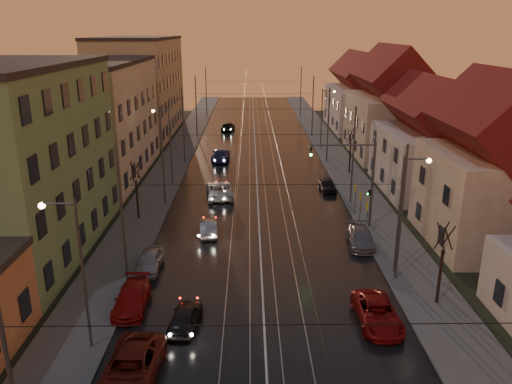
{
  "coord_description": "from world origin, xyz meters",
  "views": [
    {
      "loc": [
        -0.75,
        -19.68,
        15.4
      ],
      "look_at": [
        -0.23,
        20.4,
        2.31
      ],
      "focal_mm": 35.0,
      "sensor_mm": 36.0,
      "label": 1
    }
  ],
  "objects_px": {
    "driving_car_4": "(228,127)",
    "parked_left_2": "(132,298)",
    "street_lamp_2": "(167,139)",
    "parked_left_3": "(149,261)",
    "parked_right_2": "(327,185)",
    "traffic_light_mast": "(361,173)",
    "driving_car_0": "(185,317)",
    "street_lamp_0": "(75,261)",
    "driving_car_1": "(208,227)",
    "street_lamp_1": "(405,204)",
    "parked_left_1": "(131,369)",
    "parked_right_1": "(361,238)",
    "parked_right_0": "(377,313)",
    "driving_car_3": "(221,155)",
    "street_lamp_3": "(324,113)"
  },
  "relations": [
    {
      "from": "parked_left_1",
      "to": "parked_right_0",
      "type": "xyz_separation_m",
      "value": [
        12.4,
        4.65,
        -0.08
      ]
    },
    {
      "from": "traffic_light_mast",
      "to": "driving_car_3",
      "type": "xyz_separation_m",
      "value": [
        -12.33,
        22.05,
        -3.85
      ]
    },
    {
      "from": "driving_car_4",
      "to": "parked_right_2",
      "type": "bearing_deg",
      "value": 117.73
    },
    {
      "from": "parked_left_1",
      "to": "street_lamp_2",
      "type": "bearing_deg",
      "value": 98.22
    },
    {
      "from": "parked_left_2",
      "to": "parked_right_2",
      "type": "height_order",
      "value": "parked_left_2"
    },
    {
      "from": "street_lamp_2",
      "to": "parked_right_2",
      "type": "xyz_separation_m",
      "value": [
        16.12,
        -2.24,
        -4.27
      ]
    },
    {
      "from": "parked_right_1",
      "to": "parked_right_2",
      "type": "height_order",
      "value": "parked_right_1"
    },
    {
      "from": "driving_car_0",
      "to": "parked_right_2",
      "type": "height_order",
      "value": "parked_right_2"
    },
    {
      "from": "parked_right_2",
      "to": "parked_right_0",
      "type": "bearing_deg",
      "value": -93.64
    },
    {
      "from": "driving_car_0",
      "to": "driving_car_1",
      "type": "relative_size",
      "value": 0.97
    },
    {
      "from": "driving_car_1",
      "to": "parked_left_2",
      "type": "relative_size",
      "value": 0.85
    },
    {
      "from": "parked_right_0",
      "to": "parked_right_1",
      "type": "height_order",
      "value": "parked_right_0"
    },
    {
      "from": "parked_left_1",
      "to": "parked_left_3",
      "type": "xyz_separation_m",
      "value": [
        -1.31,
        11.27,
        -0.07
      ]
    },
    {
      "from": "parked_left_2",
      "to": "street_lamp_0",
      "type": "bearing_deg",
      "value": -113.11
    },
    {
      "from": "parked_right_2",
      "to": "parked_left_2",
      "type": "bearing_deg",
      "value": -125.36
    },
    {
      "from": "traffic_light_mast",
      "to": "driving_car_3",
      "type": "height_order",
      "value": "traffic_light_mast"
    },
    {
      "from": "parked_left_3",
      "to": "parked_right_1",
      "type": "height_order",
      "value": "parked_left_3"
    },
    {
      "from": "parked_left_1",
      "to": "parked_right_0",
      "type": "bearing_deg",
      "value": 23.35
    },
    {
      "from": "parked_right_2",
      "to": "traffic_light_mast",
      "type": "bearing_deg",
      "value": -85.96
    },
    {
      "from": "driving_car_3",
      "to": "parked_left_1",
      "type": "xyz_separation_m",
      "value": [
        -1.87,
        -40.63,
        -0.03
      ]
    },
    {
      "from": "parked_left_2",
      "to": "parked_right_1",
      "type": "relative_size",
      "value": 1.01
    },
    {
      "from": "street_lamp_0",
      "to": "parked_right_0",
      "type": "bearing_deg",
      "value": 7.68
    },
    {
      "from": "street_lamp_1",
      "to": "parked_left_1",
      "type": "distance_m",
      "value": 19.07
    },
    {
      "from": "parked_left_3",
      "to": "driving_car_1",
      "type": "bearing_deg",
      "value": 60.24
    },
    {
      "from": "driving_car_1",
      "to": "parked_left_1",
      "type": "relative_size",
      "value": 0.71
    },
    {
      "from": "parked_left_1",
      "to": "parked_left_3",
      "type": "bearing_deg",
      "value": 99.43
    },
    {
      "from": "street_lamp_1",
      "to": "driving_car_0",
      "type": "height_order",
      "value": "street_lamp_1"
    },
    {
      "from": "parked_right_1",
      "to": "parked_right_2",
      "type": "xyz_separation_m",
      "value": [
        -0.49,
        13.27,
        -0.01
      ]
    },
    {
      "from": "street_lamp_3",
      "to": "driving_car_3",
      "type": "bearing_deg",
      "value": -156.12
    },
    {
      "from": "driving_car_4",
      "to": "parked_right_2",
      "type": "height_order",
      "value": "driving_car_4"
    },
    {
      "from": "driving_car_0",
      "to": "parked_right_0",
      "type": "xyz_separation_m",
      "value": [
        10.48,
        0.19,
        0.03
      ]
    },
    {
      "from": "parked_left_3",
      "to": "street_lamp_0",
      "type": "bearing_deg",
      "value": -100.25
    },
    {
      "from": "street_lamp_3",
      "to": "driving_car_4",
      "type": "height_order",
      "value": "street_lamp_3"
    },
    {
      "from": "driving_car_4",
      "to": "parked_left_2",
      "type": "height_order",
      "value": "driving_car_4"
    },
    {
      "from": "street_lamp_2",
      "to": "parked_right_1",
      "type": "height_order",
      "value": "street_lamp_2"
    },
    {
      "from": "parked_left_1",
      "to": "parked_left_2",
      "type": "relative_size",
      "value": 1.2
    },
    {
      "from": "street_lamp_0",
      "to": "driving_car_1",
      "type": "relative_size",
      "value": 2.15
    },
    {
      "from": "traffic_light_mast",
      "to": "driving_car_4",
      "type": "relative_size",
      "value": 1.68
    },
    {
      "from": "parked_left_3",
      "to": "parked_right_0",
      "type": "bearing_deg",
      "value": -25.62
    },
    {
      "from": "driving_car_1",
      "to": "parked_right_2",
      "type": "height_order",
      "value": "parked_right_2"
    },
    {
      "from": "traffic_light_mast",
      "to": "parked_left_2",
      "type": "height_order",
      "value": "traffic_light_mast"
    },
    {
      "from": "driving_car_3",
      "to": "street_lamp_3",
      "type": "bearing_deg",
      "value": -155.72
    },
    {
      "from": "driving_car_4",
      "to": "parked_right_0",
      "type": "xyz_separation_m",
      "value": [
        10.4,
        -54.74,
        -0.09
      ]
    },
    {
      "from": "street_lamp_2",
      "to": "parked_left_3",
      "type": "bearing_deg",
      "value": -85.28
    },
    {
      "from": "traffic_light_mast",
      "to": "parked_left_1",
      "type": "relative_size",
      "value": 1.38
    },
    {
      "from": "street_lamp_3",
      "to": "driving_car_3",
      "type": "xyz_separation_m",
      "value": [
        -13.44,
        -5.95,
        -4.13
      ]
    },
    {
      "from": "traffic_light_mast",
      "to": "parked_right_0",
      "type": "relative_size",
      "value": 1.55
    },
    {
      "from": "driving_car_1",
      "to": "parked_left_3",
      "type": "distance_m",
      "value": 6.94
    },
    {
      "from": "parked_left_2",
      "to": "parked_right_0",
      "type": "relative_size",
      "value": 0.94
    },
    {
      "from": "parked_left_1",
      "to": "parked_right_1",
      "type": "relative_size",
      "value": 1.21
    }
  ]
}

